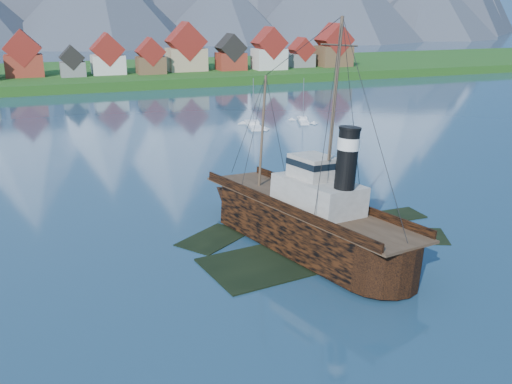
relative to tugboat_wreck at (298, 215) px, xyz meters
name	(u,v)px	position (x,y,z in m)	size (l,w,h in m)	color
ground	(308,247)	(0.49, -1.81, -3.21)	(1400.00, 1400.00, 0.00)	#1C3950
shoal	(314,241)	(2.26, 0.35, -3.56)	(31.71, 21.24, 1.14)	black
shore_bank	(110,77)	(0.49, 168.19, -3.21)	(600.00, 80.00, 3.20)	#154213
seawall	(125,91)	(0.49, 130.19, -3.21)	(600.00, 2.50, 2.00)	#3F3D38
town	(10,60)	(-32.63, 150.38, 5.77)	(250.96, 16.69, 17.30)	maroon
tugboat_wreck	(298,215)	(0.00, 0.00, 0.00)	(7.52, 32.38, 25.66)	black
sailboat_d	(303,121)	(30.73, 63.36, -2.97)	(4.22, 7.84, 10.41)	silver
sailboat_f	(253,126)	(18.23, 62.31, -2.97)	(4.25, 10.07, 11.06)	silver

